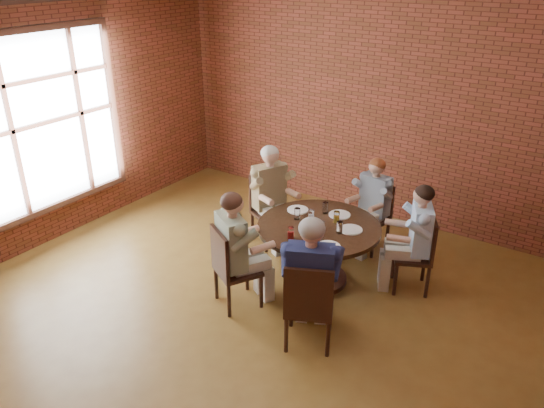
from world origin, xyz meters
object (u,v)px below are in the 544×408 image
Objects in this scene: diner_c at (272,197)px; diner_a at (414,239)px; smartphone at (329,249)px; chair_c at (268,205)px; chair_a at (420,251)px; chair_b at (374,214)px; diner_b at (372,206)px; diner_d at (237,250)px; diner_e at (310,282)px; dining_table at (318,242)px; chair_e at (309,303)px; chair_d at (230,265)px.

diner_a is at bearing -64.35° from diner_c.
chair_c is at bearing 122.61° from smartphone.
chair_a is 0.17m from diner_a.
chair_b is 0.16m from diner_b.
diner_d is 0.96× the size of diner_e.
smartphone is (0.36, -0.43, 0.23)m from dining_table.
chair_b is 1.59m from smartphone.
dining_table is 1.13× the size of diner_b.
diner_b is 0.90× the size of diner_e.
dining_table is at bearing -90.00° from diner_b.
chair_b is 1.38m from diner_c.
diner_a is at bearing -133.72° from diner_e.
dining_table is 1.17m from chair_a.
diner_c is 1.39× the size of chair_e.
chair_e is at bearing -110.73° from diner_c.
chair_a is at bearing -63.33° from diner_c.
dining_table is at bearing -90.00° from diner_e.
diner_d reaches higher than chair_e.
chair_d is (-0.76, -2.11, 0.02)m from chair_b.
chair_d is at bearing -27.53° from diner_e.
chair_c is 0.68× the size of diner_e.
chair_d is at bearing -119.36° from dining_table.
diner_d is at bearing -90.00° from chair_d.
diner_a is at bearing -107.06° from chair_d.
chair_b is 0.92× the size of chair_e.
dining_table is at bearing 105.83° from smartphone.
diner_e reaches higher than chair_b.
diner_b is at bearing 79.78° from dining_table.
diner_d is 9.27× the size of smartphone.
diner_a reaches higher than diner_b.
chair_d is 0.19m from diner_d.
diner_e is (1.55, -1.53, 0.19)m from chair_c.
diner_a is at bearing -30.25° from chair_b.
chair_c is at bearing 154.51° from dining_table.
chair_c is (-2.05, 0.03, -0.14)m from diner_a.
chair_d is (0.44, -1.45, -0.17)m from diner_c.
diner_d reaches higher than dining_table.
chair_e is at bearing -44.03° from chair_a.
diner_c is (-1.19, -0.67, 0.19)m from chair_b.
dining_table is 0.60m from smartphone.
chair_a is at bearing -135.81° from diner_e.
chair_b is at bearing 79.78° from dining_table.
chair_e is (0.52, -1.11, 0.00)m from dining_table.
chair_a is at bearing 90.00° from diner_a.
chair_e reaches higher than chair_a.
chair_e is (0.32, -2.24, 0.03)m from chair_b.
diner_d is (-1.56, -1.41, 0.18)m from chair_a.
diner_c reaches higher than diner_d.
chair_e is (-0.45, -1.58, -0.13)m from diner_a.
chair_d is at bearing -135.31° from chair_c.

